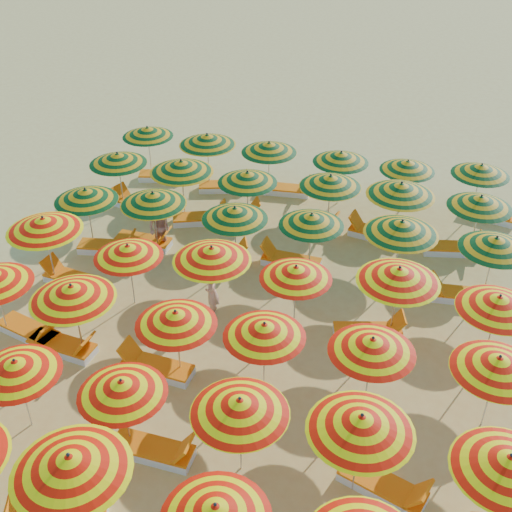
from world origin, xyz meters
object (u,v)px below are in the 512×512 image
umbrella_40 (408,166)px  beachgoer_b (159,228)px  lounger_6 (384,487)px  lounger_12 (370,332)px  umbrella_36 (148,132)px  lounger_22 (312,225)px  lounger_16 (219,258)px  lounger_5 (155,450)px  umbrella_24 (86,195)px  lounger_27 (286,189)px  umbrella_18 (44,224)px  umbrella_29 (496,243)px  lounger_21 (234,216)px  umbrella_23 (499,303)px  lounger_24 (453,248)px  umbrella_41 (481,170)px  lounger_10 (156,367)px  umbrella_8 (122,387)px  beachgoer_a (212,292)px  umbrella_20 (212,254)px  lounger_14 (109,247)px  umbrella_3 (216,512)px  lounger_28 (491,215)px  umbrella_10 (361,423)px  umbrella_27 (312,220)px  umbrella_9 (240,406)px  umbrella_28 (402,227)px  umbrella_33 (330,181)px  lounger_23 (375,233)px  umbrella_35 (481,202)px  umbrella_38 (269,147)px  umbrella_16 (372,345)px  umbrella_32 (247,177)px  umbrella_13 (72,292)px  lounger_13 (511,361)px  umbrella_19 (128,251)px  umbrella_21 (296,272)px  umbrella_26 (235,213)px  umbrella_14 (176,318)px  lounger_17 (290,261)px  umbrella_7 (16,367)px  umbrella_22 (399,275)px  lounger_15 (145,241)px  umbrella_37 (207,140)px  umbrella_34 (401,189)px  umbrella_2 (70,464)px  umbrella_31 (181,167)px  lounger_26 (225,186)px  umbrella_15 (264,330)px

umbrella_40 → beachgoer_b: size_ratio=1.26×
lounger_6 → lounger_12: size_ratio=1.00×
umbrella_36 → lounger_22: 6.99m
lounger_16 → lounger_5: bearing=-105.4°
umbrella_24 → lounger_27: 7.10m
umbrella_18 → lounger_22: (6.48, 4.64, -1.75)m
umbrella_29 → lounger_21: umbrella_29 is taller
umbrella_23 → lounger_24: (-0.76, 4.68, -1.62)m
umbrella_41 → lounger_10: 12.04m
umbrella_8 → beachgoer_a: size_ratio=1.47×
lounger_6 → lounger_24: 9.08m
umbrella_20 → lounger_14: bearing=153.4°
umbrella_3 → lounger_22: umbrella_3 is taller
lounger_28 → umbrella_36: bearing=-164.5°
umbrella_10 → umbrella_27: bearing=107.3°
umbrella_9 → umbrella_28: 7.49m
umbrella_33 → lounger_23: (1.51, -0.00, -1.63)m
umbrella_35 → umbrella_38: size_ratio=1.02×
umbrella_20 → lounger_23: 6.33m
umbrella_35 → umbrella_16: bearing=-108.8°
umbrella_28 → umbrella_32: 5.23m
umbrella_13 → lounger_13: bearing=12.3°
umbrella_16 → umbrella_23: (2.62, 2.12, 0.03)m
umbrella_16 → lounger_12: bearing=93.8°
umbrella_19 → umbrella_21: 4.37m
umbrella_38 → lounger_24: size_ratio=1.10×
umbrella_26 → lounger_5: umbrella_26 is taller
umbrella_14 → lounger_27: (0.48, 9.38, -1.57)m
lounger_23 → beachgoer_a: (-3.75, -4.89, 0.58)m
lounger_12 → lounger_13: size_ratio=1.04×
umbrella_3 → lounger_17: umbrella_3 is taller
lounger_21 → umbrella_18: bearing=-154.8°
umbrella_7 → umbrella_40: size_ratio=1.02×
umbrella_22 → lounger_15: 8.18m
umbrella_37 → lounger_28: umbrella_37 is taller
umbrella_29 → umbrella_34: bearing=140.7°
umbrella_27 → lounger_23: bearing=53.7°
umbrella_2 → umbrella_38: bearing=89.4°
umbrella_31 → lounger_17: 4.62m
lounger_12 → lounger_27: (-3.66, 6.89, 0.00)m
umbrella_29 → umbrella_28: bearing=-179.7°
umbrella_35 → lounger_26: bearing=166.8°
lounger_16 → lounger_27: (0.99, 4.70, 0.00)m
umbrella_13 → umbrella_15: umbrella_13 is taller
lounger_27 → umbrella_35: bearing=-23.8°
umbrella_9 → umbrella_14: (-2.09, 2.18, -0.06)m
umbrella_28 → lounger_5: (-4.26, -7.22, -1.72)m
umbrella_41 → umbrella_28: bearing=-116.1°
umbrella_7 → lounger_15: umbrella_7 is taller
umbrella_3 → lounger_10: bearing=124.0°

